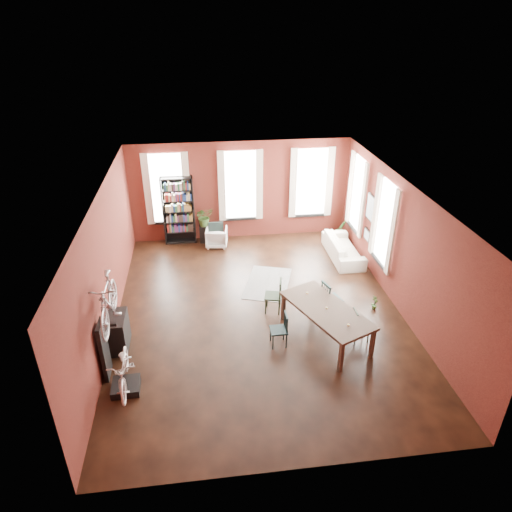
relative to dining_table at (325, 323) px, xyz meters
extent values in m
plane|color=black|center=(-1.37, 1.16, -0.39)|extent=(9.00, 9.00, 0.00)
cube|color=silver|center=(-1.37, 1.16, 2.81)|extent=(7.00, 9.00, 0.04)
cube|color=#4D1713|center=(-1.37, 5.66, 1.21)|extent=(7.00, 0.04, 3.20)
cube|color=#4D1713|center=(-1.37, -3.34, 1.21)|extent=(7.00, 0.04, 3.20)
cube|color=#4D1713|center=(-4.87, 1.16, 1.21)|extent=(0.04, 9.00, 3.20)
cube|color=#4D1713|center=(2.13, 1.16, 1.21)|extent=(0.04, 9.00, 3.20)
cube|color=white|center=(-3.67, 5.63, 1.41)|extent=(1.00, 0.04, 2.20)
cube|color=beige|center=(-3.67, 5.56, 1.41)|extent=(1.40, 0.06, 2.30)
cube|color=white|center=(-1.37, 5.63, 1.41)|extent=(1.00, 0.04, 2.20)
cube|color=beige|center=(-1.37, 5.56, 1.41)|extent=(1.40, 0.06, 2.30)
cube|color=white|center=(0.93, 5.63, 1.41)|extent=(1.00, 0.04, 2.20)
cube|color=beige|center=(0.93, 5.56, 1.41)|extent=(1.40, 0.06, 2.30)
cube|color=white|center=(2.10, 2.16, 1.41)|extent=(0.04, 1.00, 2.20)
cube|color=beige|center=(2.03, 2.16, 1.41)|extent=(0.06, 1.40, 2.30)
cube|color=white|center=(2.10, 4.36, 1.41)|extent=(0.04, 1.00, 2.20)
cube|color=beige|center=(2.03, 4.36, 1.41)|extent=(0.06, 1.40, 2.30)
cube|color=black|center=(2.09, 3.26, 1.41)|extent=(0.04, 0.55, 0.75)
cube|color=black|center=(2.09, 3.26, 0.56)|extent=(0.04, 0.45, 0.35)
cube|color=#4E3B2E|center=(0.00, 0.00, 0.00)|extent=(1.87, 2.51, 0.78)
cube|color=#162F31|center=(-1.11, -0.14, 0.01)|extent=(0.38, 0.38, 0.81)
cube|color=black|center=(-1.02, 1.19, 0.05)|extent=(0.50, 0.50, 0.89)
cube|color=black|center=(0.77, -0.19, 0.00)|extent=(0.37, 0.37, 0.79)
cube|color=#193737|center=(0.37, 0.82, 0.08)|extent=(0.54, 0.54, 0.95)
cube|color=black|center=(-3.37, 5.46, 0.71)|extent=(1.00, 0.32, 2.20)
imported|color=silver|center=(-2.22, 5.01, -0.05)|extent=(0.73, 0.70, 0.68)
imported|color=beige|center=(1.58, 3.76, 0.02)|extent=(0.61, 2.08, 0.81)
cube|color=black|center=(-0.94, 2.50, -0.38)|extent=(1.63, 2.07, 0.01)
cube|color=black|center=(-4.36, -1.14, -0.31)|extent=(0.56, 0.56, 0.16)
cube|color=black|center=(-4.77, -0.64, 0.26)|extent=(0.16, 0.60, 1.30)
cube|color=black|center=(-4.65, 0.26, 0.01)|extent=(0.40, 0.80, 0.80)
cube|color=black|center=(-2.61, 5.37, -0.10)|extent=(0.30, 0.30, 0.57)
imported|color=#2E5B24|center=(1.86, 4.98, -0.23)|extent=(0.56, 0.78, 0.31)
imported|color=#365F26|center=(1.53, 0.92, -0.32)|extent=(0.41, 0.43, 0.14)
imported|color=beige|center=(-4.33, -1.15, 0.51)|extent=(0.57, 0.81, 1.48)
imported|color=#A5A8AD|center=(-4.52, -0.64, 1.74)|extent=(0.47, 1.00, 1.66)
imported|color=#345722|center=(-2.57, 5.38, 0.43)|extent=(0.75, 0.78, 0.48)
camera|label=1|loc=(-2.66, -8.19, 6.25)|focal=32.00mm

